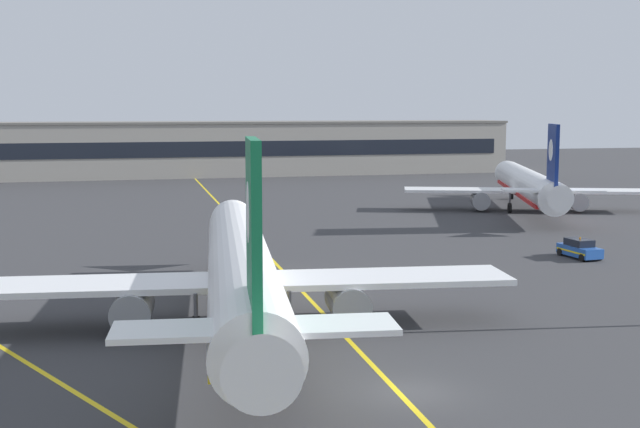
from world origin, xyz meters
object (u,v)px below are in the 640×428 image
airliner_foreground (241,272)px  airliner_background (529,186)px  safety_cone_by_nose_gear (209,271)px  service_car_nearest (580,249)px

airliner_foreground → airliner_background: (42.78, 46.57, -0.17)m
airliner_background → safety_cone_by_nose_gear: 52.42m
safety_cone_by_nose_gear → service_car_nearest: bearing=-0.8°
airliner_foreground → safety_cone_by_nose_gear: (-0.04, 16.48, -3.11)m
service_car_nearest → safety_cone_by_nose_gear: (-31.61, 0.42, -0.51)m
service_car_nearest → safety_cone_by_nose_gear: bearing=179.2°
airliner_background → service_car_nearest: airliner_background is taller
airliner_background → service_car_nearest: 32.60m
airliner_foreground → airliner_background: airliner_foreground is taller
airliner_foreground → airliner_background: 63.24m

